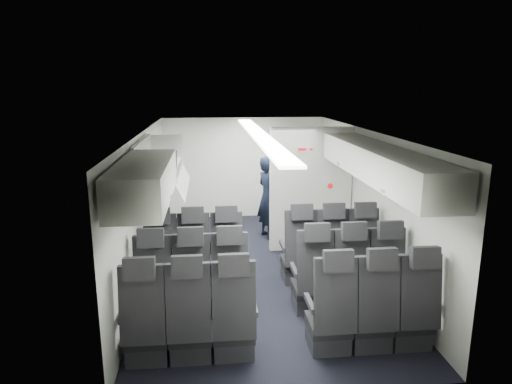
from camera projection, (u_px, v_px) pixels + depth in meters
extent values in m
cube|color=black|center=(259.00, 269.00, 7.17)|extent=(3.40, 6.00, 0.01)
cube|color=silver|center=(259.00, 132.00, 6.67)|extent=(3.40, 6.00, 0.01)
cube|color=silver|center=(244.00, 168.00, 9.82)|extent=(3.40, 0.01, 2.15)
cube|color=silver|center=(296.00, 288.00, 4.01)|extent=(3.40, 0.01, 2.15)
cube|color=silver|center=(145.00, 206.00, 6.75)|extent=(0.01, 6.00, 2.15)
cube|color=silver|center=(367.00, 200.00, 7.09)|extent=(0.01, 6.00, 2.15)
cube|color=white|center=(259.00, 135.00, 6.68)|extent=(0.25, 5.52, 0.03)
cube|color=black|center=(164.00, 268.00, 6.52)|extent=(0.44, 0.46, 0.12)
cube|color=#2D2D33|center=(164.00, 278.00, 6.56)|extent=(0.42, 0.42, 0.22)
cube|color=black|center=(161.00, 243.00, 6.21)|extent=(0.44, 0.20, 0.80)
cube|color=black|center=(159.00, 216.00, 6.07)|extent=(0.30, 0.12, 0.23)
cube|color=#2D2D33|center=(147.00, 250.00, 6.41)|extent=(0.05, 0.40, 0.06)
cube|color=#2D2D33|center=(178.00, 249.00, 6.45)|extent=(0.05, 0.40, 0.06)
cube|color=black|center=(195.00, 266.00, 6.57)|extent=(0.44, 0.46, 0.12)
cube|color=#2D2D33|center=(196.00, 277.00, 6.61)|extent=(0.42, 0.42, 0.22)
cube|color=black|center=(194.00, 242.00, 6.25)|extent=(0.44, 0.20, 0.80)
cube|color=black|center=(193.00, 215.00, 6.11)|extent=(0.30, 0.12, 0.23)
cube|color=#2D2D33|center=(179.00, 249.00, 6.45)|extent=(0.05, 0.40, 0.06)
cube|color=#2D2D33|center=(210.00, 248.00, 6.50)|extent=(0.05, 0.40, 0.06)
cube|color=black|center=(226.00, 265.00, 6.61)|extent=(0.44, 0.46, 0.12)
cube|color=#2D2D33|center=(227.00, 275.00, 6.65)|extent=(0.42, 0.42, 0.22)
cube|color=black|center=(227.00, 241.00, 6.30)|extent=(0.44, 0.20, 0.80)
cube|color=black|center=(226.00, 214.00, 6.16)|extent=(0.30, 0.12, 0.23)
cube|color=#2D2D33|center=(211.00, 248.00, 6.50)|extent=(0.05, 0.40, 0.06)
cube|color=#2D2D33|center=(242.00, 247.00, 6.54)|extent=(0.05, 0.40, 0.06)
cube|color=black|center=(297.00, 262.00, 6.72)|extent=(0.44, 0.46, 0.12)
cube|color=#2D2D33|center=(297.00, 272.00, 6.76)|extent=(0.42, 0.42, 0.22)
cube|color=black|center=(301.00, 238.00, 6.40)|extent=(0.44, 0.20, 0.80)
cube|color=black|center=(302.00, 212.00, 6.26)|extent=(0.30, 0.12, 0.23)
cube|color=#2D2D33|center=(283.00, 246.00, 6.60)|extent=(0.05, 0.40, 0.06)
cube|color=#2D2D33|center=(313.00, 245.00, 6.65)|extent=(0.05, 0.40, 0.06)
cube|color=black|center=(327.00, 261.00, 6.76)|extent=(0.44, 0.46, 0.12)
cube|color=#2D2D33|center=(326.00, 271.00, 6.80)|extent=(0.42, 0.42, 0.22)
cube|color=black|center=(332.00, 237.00, 6.45)|extent=(0.44, 0.20, 0.80)
cube|color=black|center=(334.00, 211.00, 6.31)|extent=(0.30, 0.12, 0.23)
cube|color=#2D2D33|center=(313.00, 245.00, 6.65)|extent=(0.05, 0.40, 0.06)
cube|color=#2D2D33|center=(343.00, 243.00, 6.69)|extent=(0.05, 0.40, 0.06)
cube|color=black|center=(356.00, 260.00, 6.81)|extent=(0.44, 0.46, 0.12)
cube|color=#2D2D33|center=(356.00, 270.00, 6.85)|extent=(0.42, 0.42, 0.22)
cube|color=black|center=(363.00, 236.00, 6.49)|extent=(0.44, 0.20, 0.80)
cube|color=black|center=(365.00, 210.00, 6.35)|extent=(0.30, 0.12, 0.23)
cube|color=#2D2D33|center=(343.00, 243.00, 6.69)|extent=(0.05, 0.40, 0.06)
cube|color=#2D2D33|center=(372.00, 242.00, 6.74)|extent=(0.05, 0.40, 0.06)
cube|color=black|center=(157.00, 296.00, 5.65)|extent=(0.44, 0.46, 0.12)
cube|color=#2D2D33|center=(157.00, 308.00, 5.69)|extent=(0.42, 0.42, 0.22)
cube|color=black|center=(153.00, 269.00, 5.34)|extent=(0.44, 0.20, 0.80)
cube|color=black|center=(151.00, 238.00, 5.20)|extent=(0.30, 0.12, 0.23)
cube|color=#2D2D33|center=(137.00, 277.00, 5.54)|extent=(0.05, 0.40, 0.06)
cube|color=#2D2D33|center=(174.00, 275.00, 5.58)|extent=(0.05, 0.40, 0.06)
cube|color=black|center=(193.00, 294.00, 5.70)|extent=(0.44, 0.46, 0.12)
cube|color=#2D2D33|center=(194.00, 306.00, 5.74)|extent=(0.42, 0.42, 0.22)
cube|color=black|center=(192.00, 267.00, 5.38)|extent=(0.44, 0.20, 0.80)
cube|color=black|center=(190.00, 237.00, 5.24)|extent=(0.30, 0.12, 0.23)
cube|color=#2D2D33|center=(174.00, 275.00, 5.58)|extent=(0.05, 0.40, 0.06)
cube|color=#2D2D33|center=(211.00, 274.00, 5.63)|extent=(0.05, 0.40, 0.06)
cube|color=black|center=(229.00, 293.00, 5.74)|extent=(0.44, 0.46, 0.12)
cube|color=#2D2D33|center=(229.00, 304.00, 5.78)|extent=(0.42, 0.42, 0.22)
cube|color=black|center=(230.00, 266.00, 5.43)|extent=(0.44, 0.20, 0.80)
cube|color=black|center=(229.00, 235.00, 5.29)|extent=(0.30, 0.12, 0.23)
cube|color=#2D2D33|center=(211.00, 274.00, 5.63)|extent=(0.05, 0.40, 0.06)
cube|color=#2D2D33|center=(247.00, 272.00, 5.67)|extent=(0.05, 0.40, 0.06)
cube|color=black|center=(310.00, 289.00, 5.85)|extent=(0.44, 0.46, 0.12)
cube|color=#2D2D33|center=(310.00, 300.00, 5.88)|extent=(0.42, 0.42, 0.22)
cube|color=black|center=(315.00, 262.00, 5.53)|extent=(0.44, 0.20, 0.80)
cube|color=black|center=(317.00, 232.00, 5.39)|extent=(0.30, 0.12, 0.23)
cube|color=#2D2D33|center=(294.00, 270.00, 5.73)|extent=(0.05, 0.40, 0.06)
cube|color=#2D2D33|center=(328.00, 269.00, 5.78)|extent=(0.05, 0.40, 0.06)
cube|color=black|center=(344.00, 287.00, 5.89)|extent=(0.44, 0.46, 0.12)
cube|color=#2D2D33|center=(344.00, 299.00, 5.93)|extent=(0.42, 0.42, 0.22)
cube|color=black|center=(351.00, 261.00, 5.58)|extent=(0.44, 0.20, 0.80)
cube|color=black|center=(354.00, 231.00, 5.44)|extent=(0.30, 0.12, 0.23)
cube|color=#2D2D33|center=(329.00, 269.00, 5.78)|extent=(0.05, 0.40, 0.06)
cube|color=#2D2D33|center=(363.00, 267.00, 5.82)|extent=(0.05, 0.40, 0.06)
cube|color=black|center=(378.00, 286.00, 5.94)|extent=(0.44, 0.46, 0.12)
cube|color=#2D2D33|center=(377.00, 297.00, 5.98)|extent=(0.42, 0.42, 0.22)
cube|color=black|center=(387.00, 260.00, 5.62)|extent=(0.44, 0.20, 0.80)
cube|color=black|center=(391.00, 230.00, 5.48)|extent=(0.30, 0.12, 0.23)
cube|color=#2D2D33|center=(364.00, 267.00, 5.82)|extent=(0.05, 0.40, 0.06)
cube|color=#2D2D33|center=(397.00, 266.00, 5.87)|extent=(0.05, 0.40, 0.06)
cube|color=black|center=(148.00, 334.00, 4.78)|extent=(0.44, 0.46, 0.12)
cube|color=#2D2D33|center=(148.00, 348.00, 4.82)|extent=(0.42, 0.42, 0.22)
cube|color=black|center=(142.00, 305.00, 4.47)|extent=(0.44, 0.20, 0.80)
cube|color=black|center=(139.00, 269.00, 4.33)|extent=(0.30, 0.12, 0.23)
cube|color=#2D2D33|center=(124.00, 312.00, 4.67)|extent=(0.05, 0.40, 0.06)
cube|color=#2D2D33|center=(167.00, 310.00, 4.71)|extent=(0.05, 0.40, 0.06)
cube|color=black|center=(191.00, 332.00, 4.83)|extent=(0.44, 0.46, 0.12)
cube|color=#2D2D33|center=(191.00, 345.00, 4.86)|extent=(0.42, 0.42, 0.22)
cube|color=black|center=(189.00, 303.00, 4.51)|extent=(0.44, 0.20, 0.80)
cube|color=black|center=(187.00, 267.00, 4.37)|extent=(0.30, 0.12, 0.23)
cube|color=#2D2D33|center=(168.00, 310.00, 4.71)|extent=(0.05, 0.40, 0.06)
cube|color=#2D2D33|center=(211.00, 308.00, 4.76)|extent=(0.05, 0.40, 0.06)
cube|color=black|center=(233.00, 330.00, 4.87)|extent=(0.44, 0.46, 0.12)
cube|color=#2D2D33|center=(233.00, 343.00, 4.91)|extent=(0.42, 0.42, 0.22)
cube|color=black|center=(234.00, 300.00, 4.56)|extent=(0.44, 0.20, 0.80)
cube|color=black|center=(234.00, 265.00, 4.42)|extent=(0.30, 0.12, 0.23)
cube|color=#2D2D33|center=(212.00, 308.00, 4.76)|extent=(0.05, 0.40, 0.06)
cube|color=#2D2D33|center=(254.00, 306.00, 4.80)|extent=(0.05, 0.40, 0.06)
cube|color=black|center=(328.00, 325.00, 4.98)|extent=(0.44, 0.46, 0.12)
cube|color=#2D2D33|center=(328.00, 338.00, 5.01)|extent=(0.42, 0.42, 0.22)
cube|color=black|center=(335.00, 296.00, 4.66)|extent=(0.44, 0.20, 0.80)
cube|color=black|center=(338.00, 261.00, 4.52)|extent=(0.30, 0.12, 0.23)
cube|color=#2D2D33|center=(310.00, 303.00, 4.86)|extent=(0.05, 0.40, 0.06)
cube|color=#2D2D33|center=(350.00, 301.00, 4.91)|extent=(0.05, 0.40, 0.06)
cube|color=black|center=(368.00, 322.00, 5.02)|extent=(0.44, 0.46, 0.12)
cube|color=#2D2D33|center=(367.00, 335.00, 5.06)|extent=(0.42, 0.42, 0.22)
cube|color=black|center=(378.00, 294.00, 4.71)|extent=(0.44, 0.20, 0.80)
cube|color=black|center=(382.00, 259.00, 4.57)|extent=(0.30, 0.12, 0.23)
cube|color=#2D2D33|center=(351.00, 301.00, 4.91)|extent=(0.05, 0.40, 0.06)
cube|color=#2D2D33|center=(390.00, 299.00, 4.95)|extent=(0.05, 0.40, 0.06)
cube|color=black|center=(407.00, 320.00, 5.07)|extent=(0.44, 0.46, 0.12)
cube|color=#2D2D33|center=(406.00, 333.00, 5.10)|extent=(0.42, 0.42, 0.22)
cube|color=black|center=(420.00, 292.00, 4.75)|extent=(0.44, 0.20, 0.80)
cube|color=black|center=(425.00, 257.00, 4.61)|extent=(0.30, 0.12, 0.23)
cube|color=#2D2D33|center=(391.00, 299.00, 4.95)|extent=(0.05, 0.40, 0.06)
cube|color=#2D2D33|center=(430.00, 297.00, 5.00)|extent=(0.05, 0.40, 0.06)
cube|color=silver|center=(144.00, 181.00, 4.66)|extent=(0.52, 1.80, 0.40)
cylinder|color=slate|center=(170.00, 196.00, 4.72)|extent=(0.04, 0.10, 0.04)
cube|color=#9E9E93|center=(162.00, 170.00, 6.40)|extent=(0.52, 1.70, 0.04)
cube|color=silver|center=(142.00, 156.00, 6.33)|extent=(0.06, 1.70, 0.44)
cube|color=silver|center=(154.00, 166.00, 5.55)|extent=(0.52, 0.04, 0.40)
cube|color=silver|center=(166.00, 148.00, 7.16)|extent=(0.52, 0.04, 0.40)
cube|color=silver|center=(180.00, 177.00, 6.45)|extent=(0.21, 1.61, 0.38)
cube|color=silver|center=(407.00, 176.00, 4.94)|extent=(0.52, 1.80, 0.40)
cylinder|color=slate|center=(384.00, 191.00, 4.95)|extent=(0.04, 0.10, 0.04)
cube|color=silver|center=(356.00, 153.00, 6.64)|extent=(0.52, 1.70, 0.40)
cylinder|color=slate|center=(339.00, 164.00, 6.65)|extent=(0.04, 0.10, 0.04)
cube|color=silver|center=(311.00, 190.00, 7.79)|extent=(1.40, 0.12, 2.13)
cube|color=white|center=(305.00, 149.00, 7.54)|extent=(0.24, 0.01, 0.10)
cube|color=red|center=(302.00, 149.00, 7.53)|extent=(0.13, 0.01, 0.04)
cube|color=red|center=(311.00, 149.00, 7.54)|extent=(0.05, 0.01, 0.03)
cylinder|color=white|center=(330.00, 186.00, 7.74)|extent=(0.11, 0.01, 0.11)
cylinder|color=red|center=(330.00, 186.00, 7.73)|extent=(0.09, 0.01, 0.09)
cube|color=#939399|center=(289.00, 175.00, 9.68)|extent=(0.85, 0.50, 1.90)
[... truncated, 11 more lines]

